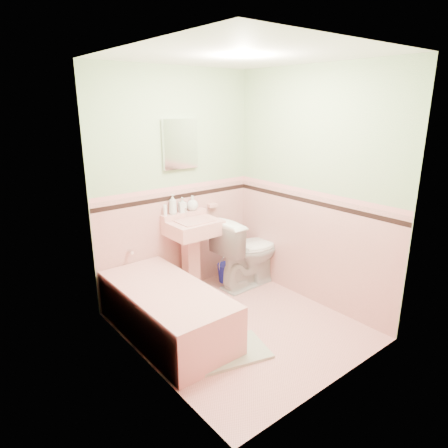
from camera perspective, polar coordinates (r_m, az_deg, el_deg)
floor at (r=4.09m, az=2.27°, el=-14.36°), size 2.20×2.20×0.00m
ceiling at (r=3.51m, az=2.78°, el=23.10°), size 2.20×2.20×0.00m
wall_back at (r=4.46m, az=-6.88°, el=5.56°), size 2.50×0.00×2.50m
wall_front at (r=2.90m, az=16.96°, el=-1.35°), size 2.50×0.00×2.50m
wall_left at (r=3.06m, az=-11.77°, el=-0.01°), size 0.00×2.50×2.50m
wall_right at (r=4.31m, az=12.60°, el=4.86°), size 0.00×2.50×2.50m
wainscot_back at (r=4.63m, az=-6.52°, el=-2.37°), size 2.00×0.00×2.00m
wainscot_front at (r=3.16m, az=15.75°, el=-12.56°), size 2.00×0.00×2.00m
wainscot_left at (r=3.31m, az=-10.90°, el=-10.81°), size 0.00×2.20×2.20m
wainscot_right at (r=4.48m, az=11.97°, el=-3.32°), size 0.00×2.20×2.20m
accent_back at (r=4.48m, az=-6.70°, el=3.90°), size 2.00×0.00×2.00m
accent_front at (r=2.95m, az=16.46°, el=-3.67°), size 2.00×0.00×2.00m
accent_left at (r=3.10m, az=-11.33°, el=-2.25°), size 0.00×2.20×2.20m
accent_right at (r=4.32m, az=12.34°, el=3.15°), size 0.00×2.20×2.20m
cap_back at (r=4.46m, az=-6.74°, el=5.15°), size 2.00×0.00×2.00m
cap_front at (r=2.92m, az=16.62°, el=-1.83°), size 2.00×0.00×2.00m
cap_left at (r=3.07m, az=-11.44°, el=-0.49°), size 0.00×2.20×2.20m
cap_right at (r=4.30m, az=12.42°, el=4.44°), size 0.00×2.20×2.20m
bathtub at (r=3.89m, az=-8.20°, el=-12.44°), size 0.70×1.50×0.45m
tub_faucet at (r=4.30m, az=-13.36°, el=-3.82°), size 0.04×0.12×0.04m
sink at (r=4.53m, az=-4.36°, el=-4.88°), size 0.56×0.48×0.89m
sink_faucet at (r=4.48m, az=-5.52°, el=1.69°), size 0.02×0.02×0.10m
medicine_cabinet at (r=4.40m, az=-6.31°, el=11.34°), size 0.43×0.04×0.53m
soap_dish at (r=4.76m, az=-1.69°, el=2.68°), size 0.11×0.07×0.04m
soap_bottle_left at (r=4.41m, az=-7.37°, el=2.83°), size 0.09×0.09×0.22m
soap_bottle_mid at (r=4.48m, az=-6.00°, el=2.76°), size 0.09×0.09×0.17m
soap_bottle_right at (r=4.55m, az=-4.57°, el=3.02°), size 0.14×0.14×0.17m
tube at (r=4.37m, az=-8.45°, el=1.97°), size 0.04×0.04×0.12m
toilet at (r=4.76m, az=3.43°, el=-3.91°), size 0.85×0.51×0.86m
bucket at (r=4.95m, az=0.35°, el=-7.01°), size 0.30×0.30×0.23m
bath_mat at (r=3.69m, az=0.77°, el=-17.89°), size 0.76×0.61×0.03m
shoe at (r=3.67m, az=-2.41°, el=-17.41°), size 0.15×0.11×0.05m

